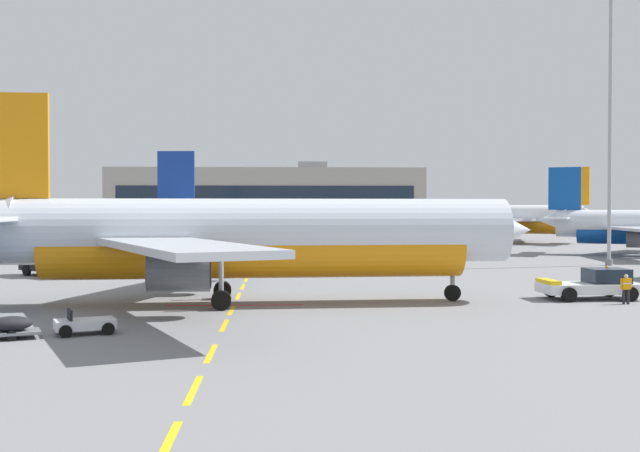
{
  "coord_description": "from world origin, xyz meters",
  "views": [
    {
      "loc": [
        20.73,
        -24.1,
        5.7
      ],
      "look_at": [
        23.27,
        27.42,
        4.47
      ],
      "focal_mm": 44.6,
      "sensor_mm": 36.0,
      "label": 1
    }
  ],
  "objects_px": {
    "airliner_far_right": "(493,219)",
    "catering_truck": "(53,256)",
    "ground_power_truck": "(227,254)",
    "airliner_foreground": "(246,237)",
    "airliner_far_center": "(65,221)",
    "ground_crew_worker": "(626,287)",
    "pushback_tug": "(593,285)",
    "apron_light_mast_far": "(610,91)"
  },
  "relations": [
    {
      "from": "airliner_far_center",
      "to": "ground_power_truck",
      "type": "distance_m",
      "value": 37.02
    },
    {
      "from": "catering_truck",
      "to": "airliner_far_right",
      "type": "bearing_deg",
      "value": 48.99
    },
    {
      "from": "pushback_tug",
      "to": "airliner_foreground",
      "type": "bearing_deg",
      "value": -176.57
    },
    {
      "from": "airliner_far_right",
      "to": "ground_power_truck",
      "type": "distance_m",
      "value": 70.4
    },
    {
      "from": "airliner_foreground",
      "to": "ground_crew_worker",
      "type": "xyz_separation_m",
      "value": [
        22.3,
        -1.31,
        -2.95
      ]
    },
    {
      "from": "catering_truck",
      "to": "ground_power_truck",
      "type": "xyz_separation_m",
      "value": [
        14.13,
        2.64,
        0.0
      ]
    },
    {
      "from": "pushback_tug",
      "to": "catering_truck",
      "type": "bearing_deg",
      "value": 154.45
    },
    {
      "from": "ground_power_truck",
      "to": "apron_light_mast_far",
      "type": "bearing_deg",
      "value": 10.79
    },
    {
      "from": "airliner_foreground",
      "to": "catering_truck",
      "type": "height_order",
      "value": "airliner_foreground"
    },
    {
      "from": "catering_truck",
      "to": "apron_light_mast_far",
      "type": "xyz_separation_m",
      "value": [
        50.78,
        9.62,
        15.39
      ]
    },
    {
      "from": "catering_truck",
      "to": "apron_light_mast_far",
      "type": "height_order",
      "value": "apron_light_mast_far"
    },
    {
      "from": "ground_power_truck",
      "to": "ground_crew_worker",
      "type": "relative_size",
      "value": 3.92
    },
    {
      "from": "airliner_foreground",
      "to": "ground_power_truck",
      "type": "height_order",
      "value": "airliner_foreground"
    },
    {
      "from": "pushback_tug",
      "to": "airliner_far_center",
      "type": "height_order",
      "value": "airliner_far_center"
    },
    {
      "from": "airliner_far_center",
      "to": "ground_crew_worker",
      "type": "relative_size",
      "value": 20.41
    },
    {
      "from": "pushback_tug",
      "to": "airliner_far_center",
      "type": "distance_m",
      "value": 68.34
    },
    {
      "from": "airliner_foreground",
      "to": "apron_light_mast_far",
      "type": "bearing_deg",
      "value": 40.49
    },
    {
      "from": "airliner_far_right",
      "to": "catering_truck",
      "type": "distance_m",
      "value": 81.09
    },
    {
      "from": "pushback_tug",
      "to": "airliner_far_right",
      "type": "height_order",
      "value": "airliner_far_right"
    },
    {
      "from": "airliner_foreground",
      "to": "ground_crew_worker",
      "type": "bearing_deg",
      "value": -3.37
    },
    {
      "from": "pushback_tug",
      "to": "apron_light_mast_far",
      "type": "distance_m",
      "value": 34.59
    },
    {
      "from": "ground_power_truck",
      "to": "ground_crew_worker",
      "type": "xyz_separation_m",
      "value": [
        24.86,
        -23.44,
        -0.64
      ]
    },
    {
      "from": "pushback_tug",
      "to": "airliner_far_center",
      "type": "bearing_deg",
      "value": 132.09
    },
    {
      "from": "airliner_far_center",
      "to": "airliner_foreground",
      "type": "bearing_deg",
      "value": -64.86
    },
    {
      "from": "airliner_foreground",
      "to": "ground_crew_worker",
      "type": "height_order",
      "value": "airliner_foreground"
    },
    {
      "from": "airliner_far_center",
      "to": "apron_light_mast_far",
      "type": "relative_size",
      "value": 1.29
    },
    {
      "from": "airliner_far_right",
      "to": "ground_power_truck",
      "type": "relative_size",
      "value": 4.58
    },
    {
      "from": "airliner_far_center",
      "to": "airliner_far_right",
      "type": "relative_size",
      "value": 1.14
    },
    {
      "from": "ground_crew_worker",
      "to": "apron_light_mast_far",
      "type": "bearing_deg",
      "value": 68.81
    },
    {
      "from": "airliner_far_center",
      "to": "apron_light_mast_far",
      "type": "height_order",
      "value": "apron_light_mast_far"
    },
    {
      "from": "airliner_far_right",
      "to": "apron_light_mast_far",
      "type": "bearing_deg",
      "value": -92.67
    },
    {
      "from": "catering_truck",
      "to": "airliner_far_center",
      "type": "bearing_deg",
      "value": 103.32
    },
    {
      "from": "ground_power_truck",
      "to": "pushback_tug",
      "type": "bearing_deg",
      "value": -41.04
    },
    {
      "from": "airliner_far_center",
      "to": "airliner_far_right",
      "type": "height_order",
      "value": "airliner_far_center"
    },
    {
      "from": "pushback_tug",
      "to": "catering_truck",
      "type": "height_order",
      "value": "catering_truck"
    },
    {
      "from": "catering_truck",
      "to": "apron_light_mast_far",
      "type": "distance_m",
      "value": 53.93
    },
    {
      "from": "airliner_foreground",
      "to": "catering_truck",
      "type": "distance_m",
      "value": 25.76
    },
    {
      "from": "ground_crew_worker",
      "to": "catering_truck",
      "type": "bearing_deg",
      "value": 151.93
    },
    {
      "from": "airliner_foreground",
      "to": "ground_crew_worker",
      "type": "distance_m",
      "value": 22.53
    },
    {
      "from": "airliner_far_center",
      "to": "ground_power_truck",
      "type": "height_order",
      "value": "airliner_far_center"
    },
    {
      "from": "airliner_far_center",
      "to": "ground_crew_worker",
      "type": "distance_m",
      "value": 70.88
    },
    {
      "from": "airliner_far_right",
      "to": "apron_light_mast_far",
      "type": "xyz_separation_m",
      "value": [
        -2.41,
        -51.54,
        13.19
      ]
    }
  ]
}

